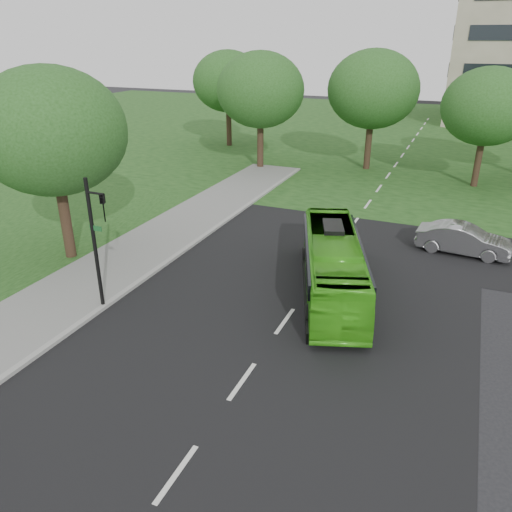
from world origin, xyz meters
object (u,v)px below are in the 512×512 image
(tree_park_b, at_px, (373,89))
(tree_park_f, at_px, (228,81))
(tree_park_a, at_px, (261,90))
(sedan, at_px, (463,239))
(bus, at_px, (333,265))
(tree_park_c, at_px, (488,107))
(traffic_light, at_px, (97,235))
(tree_side_near, at_px, (51,132))

(tree_park_b, bearing_deg, tree_park_f, 163.69)
(tree_park_a, height_order, sedan, tree_park_a)
(tree_park_f, distance_m, bus, 32.61)
(sedan, bearing_deg, bus, 147.93)
(tree_park_c, xyz_separation_m, sedan, (-0.32, -13.63, -4.91))
(tree_park_a, bearing_deg, sedan, -37.69)
(tree_park_b, xyz_separation_m, bus, (3.07, -22.54, -5.02))
(tree_park_a, relative_size, traffic_light, 1.70)
(tree_park_b, distance_m, tree_side_near, 25.88)
(traffic_light, bearing_deg, tree_park_b, 66.50)
(tree_park_a, xyz_separation_m, tree_side_near, (-1.72, -20.65, -0.08))
(tree_park_c, height_order, bus, tree_park_c)
(tree_park_a, relative_size, tree_park_f, 1.02)
(tree_park_c, bearing_deg, tree_park_f, 164.28)
(tree_park_a, bearing_deg, traffic_light, -82.29)
(tree_park_b, height_order, tree_park_f, tree_park_b)
(tree_park_c, bearing_deg, tree_side_near, -130.23)
(tree_park_a, distance_m, tree_park_b, 8.85)
(tree_side_near, bearing_deg, tree_park_f, 99.68)
(sedan, bearing_deg, tree_park_a, 56.86)
(tree_park_f, height_order, bus, tree_park_f)
(tree_park_b, height_order, tree_park_c, tree_park_b)
(tree_park_f, relative_size, tree_side_near, 1.00)
(bus, bearing_deg, tree_park_b, 78.76)
(tree_park_c, relative_size, tree_park_f, 0.92)
(tree_side_near, height_order, bus, tree_side_near)
(tree_park_c, relative_size, tree_side_near, 0.92)
(tree_park_a, xyz_separation_m, traffic_light, (3.28, -24.22, -3.07))
(sedan, bearing_deg, traffic_light, 136.30)
(tree_park_f, bearing_deg, tree_park_b, -16.31)
(sedan, bearing_deg, tree_park_b, 31.55)
(tree_side_near, bearing_deg, tree_park_c, 49.77)
(tree_park_a, relative_size, tree_side_near, 1.01)
(tree_side_near, bearing_deg, traffic_light, -35.52)
(tree_park_f, xyz_separation_m, traffic_light, (9.81, -31.77, -2.97))
(tree_park_b, relative_size, bus, 1.01)
(tree_park_c, height_order, tree_side_near, tree_side_near)
(tree_park_b, bearing_deg, bus, -82.24)
(tree_side_near, relative_size, bus, 0.98)
(tree_park_b, height_order, tree_side_near, tree_park_b)
(tree_park_a, relative_size, tree_park_c, 1.10)
(tree_park_b, xyz_separation_m, tree_side_near, (-9.96, -23.88, -0.15))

